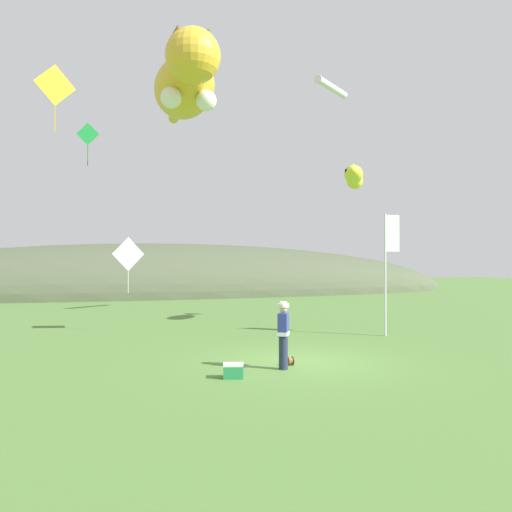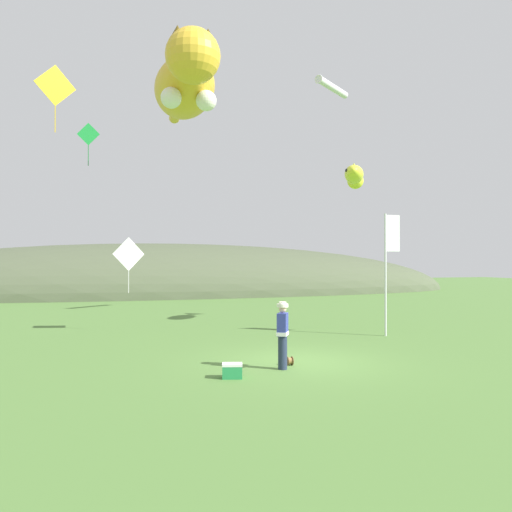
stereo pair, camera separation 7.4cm
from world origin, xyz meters
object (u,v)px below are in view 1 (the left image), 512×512
at_px(kite_tube_streamer, 331,87).
at_px(festival_banner_pole, 389,256).
at_px(kite_diamond_green, 88,134).
at_px(kite_giant_cat, 186,84).
at_px(picnic_cooler, 233,371).
at_px(kite_fish_windsock, 354,176).
at_px(kite_spool, 290,361).
at_px(kite_diamond_gold, 55,86).
at_px(festival_attendant, 283,333).
at_px(kite_diamond_white, 128,254).

bearing_deg(kite_tube_streamer, festival_banner_pole, -97.33).
bearing_deg(kite_diamond_green, kite_giant_cat, -49.20).
bearing_deg(kite_diamond_green, festival_banner_pole, -29.79).
distance_m(picnic_cooler, festival_banner_pole, 9.37).
relative_size(kite_giant_cat, kite_fish_windsock, 2.79).
distance_m(kite_spool, kite_diamond_green, 14.31).
distance_m(kite_fish_windsock, kite_diamond_gold, 12.79).
bearing_deg(kite_spool, kite_tube_streamer, 58.82).
relative_size(festival_attendant, kite_giant_cat, 0.22).
xyz_separation_m(picnic_cooler, kite_diamond_gold, (-4.59, 6.41, 8.65)).
height_order(festival_attendant, kite_diamond_green, kite_diamond_green).
bearing_deg(festival_banner_pole, kite_fish_windsock, 83.05).
xyz_separation_m(festival_attendant, kite_fish_windsock, (6.34, 7.86, 5.77)).
height_order(kite_spool, festival_banner_pole, festival_banner_pole).
relative_size(picnic_cooler, kite_tube_streamer, 0.21).
height_order(picnic_cooler, festival_banner_pole, festival_banner_pole).
bearing_deg(festival_attendant, kite_diamond_white, 112.71).
height_order(kite_fish_windsock, kite_tube_streamer, kite_tube_streamer).
height_order(festival_banner_pole, kite_giant_cat, kite_giant_cat).
xyz_separation_m(picnic_cooler, kite_tube_streamer, (8.29, 11.60, 11.66)).
relative_size(kite_spool, festival_banner_pole, 0.05).
bearing_deg(kite_spool, festival_banner_pole, 35.25).
xyz_separation_m(festival_banner_pole, kite_fish_windsock, (0.43, 3.51, 3.67)).
height_order(picnic_cooler, kite_tube_streamer, kite_tube_streamer).
distance_m(festival_banner_pole, kite_giant_cat, 10.13).
relative_size(kite_fish_windsock, kite_diamond_white, 1.29).
bearing_deg(picnic_cooler, kite_diamond_white, 102.63).
bearing_deg(kite_diamond_gold, picnic_cooler, -54.38).
distance_m(festival_attendant, kite_diamond_white, 9.41).
distance_m(festival_attendant, kite_diamond_gold, 11.55).
bearing_deg(kite_diamond_white, kite_diamond_gold, -134.44).
height_order(kite_spool, kite_fish_windsock, kite_fish_windsock).
bearing_deg(picnic_cooler, kite_diamond_gold, 125.62).
distance_m(festival_attendant, kite_diamond_green, 14.02).
xyz_separation_m(kite_fish_windsock, kite_tube_streamer, (0.43, 3.16, 5.12)).
height_order(picnic_cooler, kite_diamond_green, kite_diamond_green).
xyz_separation_m(kite_giant_cat, kite_tube_streamer, (8.31, 4.54, 2.25)).
bearing_deg(picnic_cooler, kite_giant_cat, 90.14).
xyz_separation_m(kite_giant_cat, kite_diamond_gold, (-4.57, -0.65, -0.76)).
bearing_deg(festival_banner_pole, kite_diamond_green, 150.21).
bearing_deg(kite_diamond_gold, kite_fish_windsock, 9.25).
distance_m(kite_diamond_gold, kite_diamond_white, 6.79).
distance_m(picnic_cooler, kite_diamond_gold, 11.70).
bearing_deg(kite_tube_streamer, kite_spool, -121.18).
height_order(festival_attendant, kite_diamond_white, kite_diamond_white).
relative_size(festival_banner_pole, kite_diamond_green, 2.46).
xyz_separation_m(picnic_cooler, kite_diamond_white, (-2.02, 9.03, 2.94)).
relative_size(festival_attendant, picnic_cooler, 3.19).
relative_size(picnic_cooler, festival_banner_pole, 0.12).
height_order(kite_spool, kite_diamond_green, kite_diamond_green).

